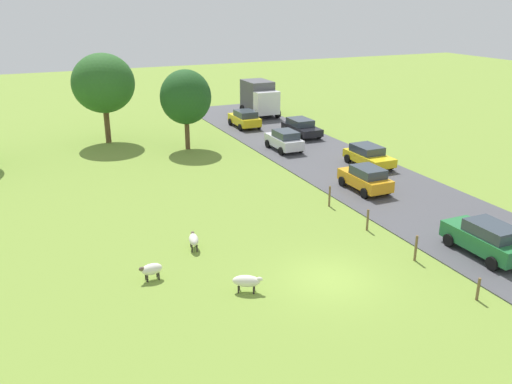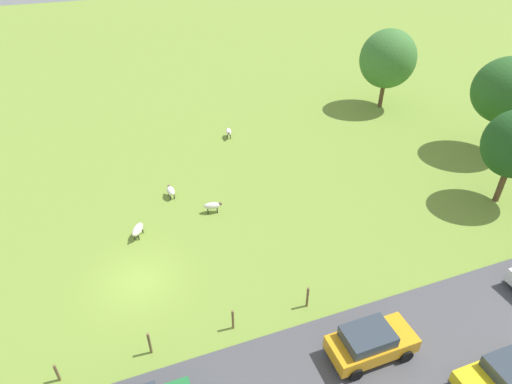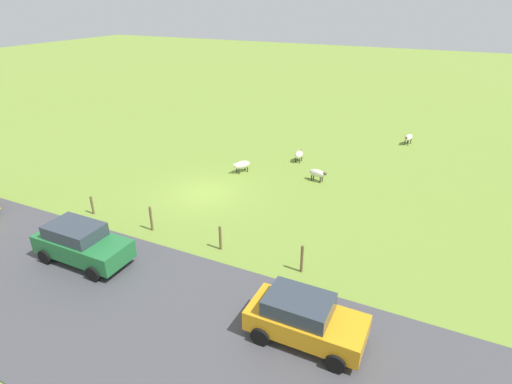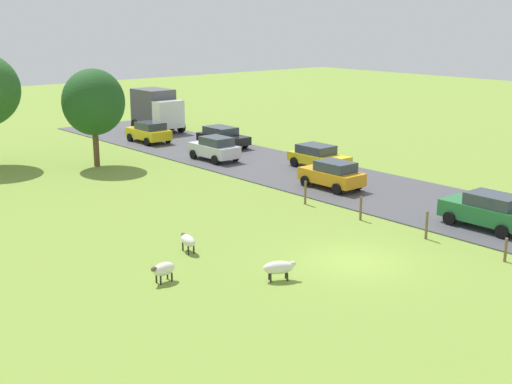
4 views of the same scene
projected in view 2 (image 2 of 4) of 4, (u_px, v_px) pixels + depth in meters
name	position (u px, v px, depth m)	size (l,w,h in m)	color
ground_plane	(139.00, 281.00, 23.05)	(160.00, 160.00, 0.00)	olive
sheep_0	(171.00, 191.00, 29.18)	(1.06, 0.55, 0.76)	silver
sheep_1	(138.00, 230.00, 25.79)	(1.27, 1.01, 0.76)	silver
sheep_2	(213.00, 206.00, 27.77)	(0.67, 1.24, 0.75)	silver
sheep_3	(229.00, 132.00, 36.44)	(1.17, 0.68, 0.76)	white
tree_0	(388.00, 59.00, 39.50)	(5.09, 5.09, 7.29)	brown
tree_1	(508.00, 91.00, 32.02)	(5.15, 5.15, 7.49)	brown
fence_post_0	(57.00, 373.00, 18.06)	(0.12, 0.12, 1.00)	brown
fence_post_1	(150.00, 343.00, 19.08)	(0.12, 0.12, 1.28)	brown
fence_post_2	(233.00, 320.00, 20.21)	(0.12, 0.12, 1.18)	brown
fence_post_3	(307.00, 297.00, 21.30)	(0.12, 0.12, 1.26)	brown
car_1	(510.00, 376.00, 17.56)	(2.11, 4.13, 1.48)	yellow
car_4	(370.00, 342.00, 18.85)	(1.94, 3.84, 1.60)	orange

